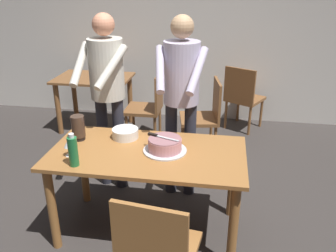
{
  "coord_description": "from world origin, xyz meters",
  "views": [
    {
      "loc": [
        0.55,
        -2.4,
        2.02
      ],
      "look_at": [
        0.14,
        0.18,
        0.9
      ],
      "focal_mm": 37.83,
      "sensor_mm": 36.0,
      "label": 1
    }
  ],
  "objects": [
    {
      "name": "ground_plane",
      "position": [
        0.0,
        0.0,
        0.0
      ],
      "size": [
        14.0,
        14.0,
        0.0
      ],
      "primitive_type": "plane",
      "color": "#383330"
    },
    {
      "name": "back_wall",
      "position": [
        0.0,
        2.74,
        1.35
      ],
      "size": [
        10.0,
        0.12,
        2.7
      ],
      "primitive_type": "cube",
      "color": "silver",
      "rests_on": "ground_plane"
    },
    {
      "name": "main_dining_table",
      "position": [
        0.0,
        0.0,
        0.63
      ],
      "size": [
        1.52,
        0.79,
        0.75
      ],
      "color": "#9E6633",
      "rests_on": "ground_plane"
    },
    {
      "name": "cake_on_platter",
      "position": [
        0.14,
        0.03,
        0.8
      ],
      "size": [
        0.34,
        0.34,
        0.11
      ],
      "color": "silver",
      "rests_on": "main_dining_table"
    },
    {
      "name": "cake_knife",
      "position": [
        0.07,
        0.05,
        0.87
      ],
      "size": [
        0.26,
        0.11,
        0.02
      ],
      "color": "silver",
      "rests_on": "cake_on_platter"
    },
    {
      "name": "plate_stack",
      "position": [
        -0.24,
        0.22,
        0.79
      ],
      "size": [
        0.22,
        0.22,
        0.08
      ],
      "color": "white",
      "rests_on": "main_dining_table"
    },
    {
      "name": "wine_glass_near",
      "position": [
        -0.56,
        -0.16,
        0.85
      ],
      "size": [
        0.08,
        0.08,
        0.14
      ],
      "color": "silver",
      "rests_on": "main_dining_table"
    },
    {
      "name": "wine_glass_far",
      "position": [
        -0.67,
        0.27,
        0.85
      ],
      "size": [
        0.08,
        0.08,
        0.14
      ],
      "color": "silver",
      "rests_on": "main_dining_table"
    },
    {
      "name": "water_bottle",
      "position": [
        -0.47,
        -0.29,
        0.86
      ],
      "size": [
        0.07,
        0.07,
        0.25
      ],
      "color": "#1E6B38",
      "rests_on": "main_dining_table"
    },
    {
      "name": "hurricane_lamp",
      "position": [
        -0.61,
        0.12,
        0.86
      ],
      "size": [
        0.11,
        0.11,
        0.21
      ],
      "color": "black",
      "rests_on": "main_dining_table"
    },
    {
      "name": "person_cutting_cake",
      "position": [
        0.18,
        0.61,
        1.08
      ],
      "size": [
        0.47,
        0.55,
        1.72
      ],
      "color": "#2D2D38",
      "rests_on": "ground_plane"
    },
    {
      "name": "person_standing_beside",
      "position": [
        -0.51,
        0.64,
        1.08
      ],
      "size": [
        0.46,
        0.57,
        1.72
      ],
      "color": "#2D2D38",
      "rests_on": "ground_plane"
    },
    {
      "name": "chair_near_side",
      "position": [
        0.22,
        -0.77,
        0.49
      ],
      "size": [
        0.49,
        0.49,
        0.9
      ],
      "color": "#9E6633",
      "rests_on": "ground_plane"
    },
    {
      "name": "background_table",
      "position": [
        -1.19,
        2.04,
        0.58
      ],
      "size": [
        1.0,
        0.7,
        0.74
      ],
      "color": "brown",
      "rests_on": "ground_plane"
    },
    {
      "name": "background_chair_0",
      "position": [
        0.36,
        1.54,
        0.49
      ],
      "size": [
        0.51,
        0.51,
        0.9
      ],
      "color": "brown",
      "rests_on": "ground_plane"
    },
    {
      "name": "background_chair_1",
      "position": [
        -0.36,
        1.75,
        0.49
      ],
      "size": [
        0.44,
        0.44,
        0.9
      ],
      "color": "brown",
      "rests_on": "ground_plane"
    },
    {
      "name": "background_chair_2",
      "position": [
        0.82,
        2.31,
        0.49
      ],
      "size": [
        0.6,
        0.6,
        0.9
      ],
      "color": "brown",
      "rests_on": "ground_plane"
    }
  ]
}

